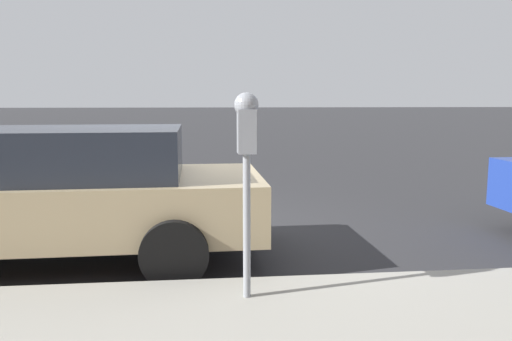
# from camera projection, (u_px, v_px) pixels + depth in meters

# --- Properties ---
(ground_plane) EXTENTS (220.00, 220.00, 0.00)m
(ground_plane) POSITION_uv_depth(u_px,v_px,m) (180.00, 231.00, 6.60)
(ground_plane) COLOR #2B2B2D
(parking_meter) EXTENTS (0.21, 0.19, 1.64)m
(parking_meter) POSITION_uv_depth(u_px,v_px,m) (247.00, 142.00, 3.88)
(parking_meter) COLOR gray
(parking_meter) RESTS_ON sidewalk
(car_tan) EXTENTS (2.08, 4.81, 1.43)m
(car_tan) POSITION_uv_depth(u_px,v_px,m) (40.00, 192.00, 5.26)
(car_tan) COLOR tan
(car_tan) RESTS_ON ground_plane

